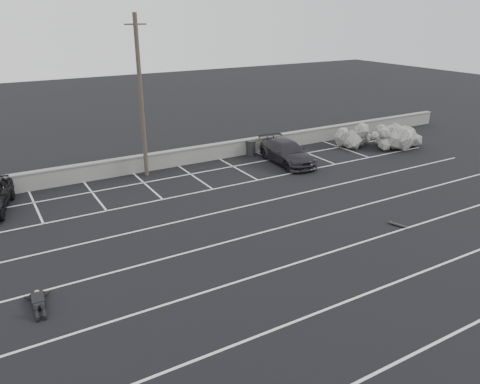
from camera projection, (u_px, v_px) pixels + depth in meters
ground at (294, 264)px, 18.58m from camera, size 120.00×120.00×0.00m
seawall at (163, 160)px, 29.63m from camera, size 50.00×0.45×1.06m
stall_lines at (237, 223)px, 22.08m from camera, size 36.00×20.05×0.01m
car_right at (287, 152)px, 30.55m from camera, size 2.44×5.14×1.45m
utility_pole at (141, 98)px, 26.83m from camera, size 1.24×0.25×9.31m
trash_bin at (251, 148)px, 32.30m from camera, size 0.85×0.85×1.02m
riprap_pile at (386, 139)px, 34.11m from camera, size 6.21×4.55×1.69m
person at (38, 297)px, 16.04m from camera, size 1.16×2.35×0.45m
skateboard at (398, 225)px, 21.81m from camera, size 0.39×0.73×0.09m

